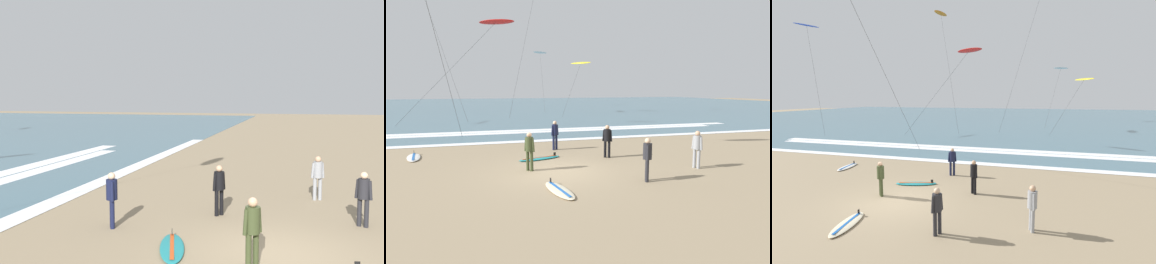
# 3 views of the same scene
# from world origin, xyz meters

# --- Properties ---
(ground_plane) EXTENTS (160.00, 160.00, 0.00)m
(ground_plane) POSITION_xyz_m (0.00, 0.00, 0.00)
(ground_plane) COLOR #937F60
(ocean_surface) EXTENTS (140.00, 90.00, 0.01)m
(ocean_surface) POSITION_xyz_m (0.00, 52.50, 0.01)
(ocean_surface) COLOR #476B7A
(ocean_surface) RESTS_ON ground
(wave_foam_shoreline) EXTENTS (54.12, 0.90, 0.01)m
(wave_foam_shoreline) POSITION_xyz_m (-1.83, 7.90, 0.01)
(wave_foam_shoreline) COLOR white
(wave_foam_shoreline) RESTS_ON ocean_surface
(wave_foam_mid_break) EXTENTS (36.16, 1.05, 0.01)m
(wave_foam_mid_break) POSITION_xyz_m (-1.31, 12.19, 0.01)
(wave_foam_mid_break) COLOR white
(wave_foam_mid_break) RESTS_ON ocean_surface
(wave_foam_outer_break) EXTENTS (39.71, 1.10, 0.01)m
(wave_foam_outer_break) POSITION_xyz_m (-0.47, 13.37, 0.01)
(wave_foam_outer_break) COLOR white
(wave_foam_outer_break) RESTS_ON ocean_surface
(surfer_left_near) EXTENTS (0.46, 0.38, 1.60)m
(surfer_left_near) POSITION_xyz_m (3.01, 1.94, 0.96)
(surfer_left_near) COLOR black
(surfer_left_near) RESTS_ON ground
(surfer_right_near) EXTENTS (0.32, 0.50, 1.60)m
(surfer_right_near) POSITION_xyz_m (2.87, -2.29, 0.96)
(surfer_right_near) COLOR #232328
(surfer_right_near) RESTS_ON ground
(surfer_background_far) EXTENTS (0.49, 0.32, 1.60)m
(surfer_background_far) POSITION_xyz_m (1.02, 4.66, 0.96)
(surfer_background_far) COLOR #141938
(surfer_background_far) RESTS_ON ground
(surfer_left_far) EXTENTS (0.32, 0.51, 1.60)m
(surfer_left_far) POSITION_xyz_m (5.84, -1.14, 0.96)
(surfer_left_far) COLOR gray
(surfer_left_far) RESTS_ON ground
(surfer_mid_group) EXTENTS (0.42, 0.42, 1.60)m
(surfer_mid_group) POSITION_xyz_m (-0.99, 0.46, 0.96)
(surfer_mid_group) COLOR #384223
(surfer_mid_group) RESTS_ON ground
(surfboard_right_spare) EXTENTS (2.18, 1.18, 0.25)m
(surfboard_right_spare) POSITION_xyz_m (-0.22, 2.50, 0.05)
(surfboard_right_spare) COLOR teal
(surfboard_right_spare) RESTS_ON ground
(surfboard_near_water) EXTENTS (0.92, 2.17, 0.25)m
(surfboard_near_water) POSITION_xyz_m (-0.46, -2.54, 0.05)
(surfboard_near_water) COLOR beige
(surfboard_near_water) RESTS_ON ground
(surfboard_left_pile) EXTENTS (0.89, 2.16, 0.25)m
(surfboard_left_pile) POSITION_xyz_m (-6.04, 4.48, 0.05)
(surfboard_left_pile) COLOR silver
(surfboard_left_pile) RESTS_ON ground
(kite_yellow_high_right) EXTENTS (5.51, 7.49, 7.00)m
(kite_yellow_high_right) POSITION_xyz_m (10.53, 30.62, 6.75)
(kite_yellow_high_right) COLOR yellow
(kite_yellow_high_right) RESTS_ON ground
(kite_white_far_left) EXTENTS (4.00, 17.72, 10.11)m
(kite_white_far_left) POSITION_xyz_m (8.09, 47.98, 9.80)
(kite_white_far_left) COLOR white
(kite_white_far_left) RESTS_ON ground
(kite_red_far_right) EXTENTS (10.59, 4.69, 9.13)m
(kite_red_far_right) POSITION_xyz_m (-1.32, 16.57, 8.85)
(kite_red_far_right) COLOR red
(kite_red_far_right) RESTS_ON ground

